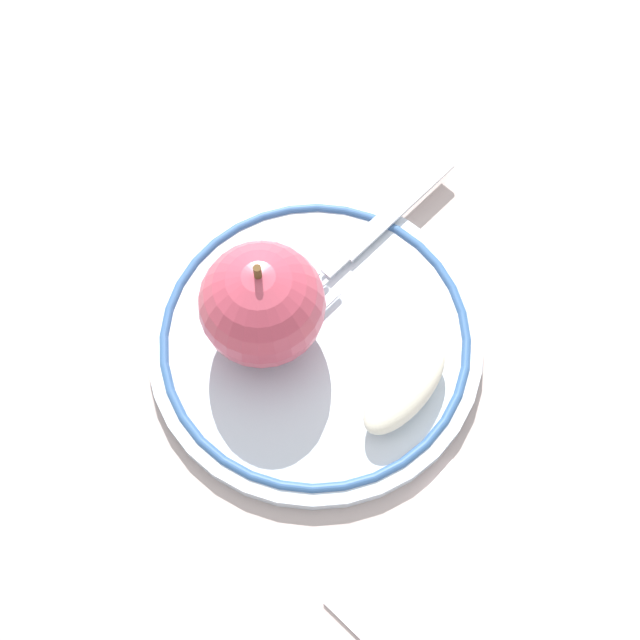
% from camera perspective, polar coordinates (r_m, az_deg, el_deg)
% --- Properties ---
extents(ground_plane, '(2.00, 2.00, 0.00)m').
position_cam_1_polar(ground_plane, '(0.59, -0.98, -0.95)').
color(ground_plane, '#B19F9A').
extents(plate, '(0.22, 0.22, 0.01)m').
position_cam_1_polar(plate, '(0.58, 0.00, -1.06)').
color(plate, silver).
rests_on(plate, ground_plane).
extents(apple_red_whole, '(0.08, 0.08, 0.09)m').
position_cam_1_polar(apple_red_whole, '(0.54, -3.73, 1.00)').
color(apple_red_whole, '#B94054').
rests_on(apple_red_whole, plate).
extents(apple_slice_front, '(0.04, 0.08, 0.02)m').
position_cam_1_polar(apple_slice_front, '(0.55, 5.45, -4.31)').
color(apple_slice_front, '#EDE6CD').
rests_on(apple_slice_front, plate).
extents(fork, '(0.03, 0.19, 0.00)m').
position_cam_1_polar(fork, '(0.61, 2.61, 5.00)').
color(fork, silver).
rests_on(fork, plate).
extents(napkin_folded, '(0.15, 0.13, 0.01)m').
position_cam_1_polar(napkin_folded, '(0.55, 10.61, -18.20)').
color(napkin_folded, white).
rests_on(napkin_folded, ground_plane).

